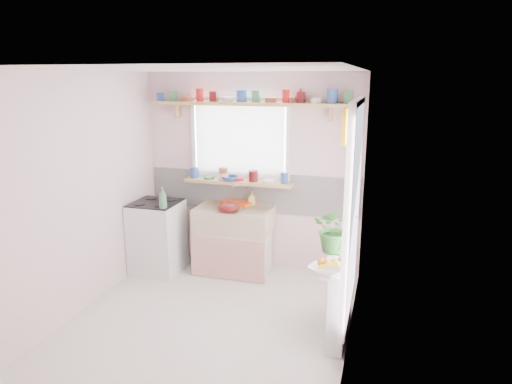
# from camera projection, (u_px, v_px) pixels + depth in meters

# --- Properties ---
(room) EXTENTS (3.20, 3.20, 3.20)m
(room) POSITION_uv_depth(u_px,v_px,m) (291.00, 178.00, 4.94)
(room) COLOR silver
(room) RESTS_ON ground
(sink_unit) EXTENTS (0.95, 0.65, 1.11)m
(sink_unit) POSITION_uv_depth(u_px,v_px,m) (234.00, 239.00, 5.79)
(sink_unit) COLOR white
(sink_unit) RESTS_ON ground
(cooker) EXTENTS (0.58, 0.58, 0.93)m
(cooker) POSITION_uv_depth(u_px,v_px,m) (157.00, 237.00, 5.81)
(cooker) COLOR white
(cooker) RESTS_ON ground
(radiator_ledge) EXTENTS (0.22, 0.95, 0.78)m
(radiator_ledge) POSITION_uv_depth(u_px,v_px,m) (340.00, 295.00, 4.39)
(radiator_ledge) COLOR white
(radiator_ledge) RESTS_ON ground
(windowsill) EXTENTS (1.40, 0.22, 0.04)m
(windowsill) POSITION_uv_depth(u_px,v_px,m) (238.00, 182.00, 5.79)
(windowsill) COLOR tan
(windowsill) RESTS_ON room
(pine_shelf) EXTENTS (2.52, 0.24, 0.04)m
(pine_shelf) POSITION_uv_depth(u_px,v_px,m) (249.00, 104.00, 5.50)
(pine_shelf) COLOR tan
(pine_shelf) RESTS_ON room
(shelf_crockery) EXTENTS (2.47, 0.11, 0.12)m
(shelf_crockery) POSITION_uv_depth(u_px,v_px,m) (249.00, 98.00, 5.48)
(shelf_crockery) COLOR #3359A5
(shelf_crockery) RESTS_ON pine_shelf
(sill_crockery) EXTENTS (1.35, 0.11, 0.12)m
(sill_crockery) POSITION_uv_depth(u_px,v_px,m) (237.00, 176.00, 5.78)
(sill_crockery) COLOR #3359A5
(sill_crockery) RESTS_ON windowsill
(dish_tray) EXTENTS (0.46, 0.40, 0.04)m
(dish_tray) POSITION_uv_depth(u_px,v_px,m) (239.00, 202.00, 5.87)
(dish_tray) COLOR #FF5416
(dish_tray) RESTS_ON sink_unit
(colander) EXTENTS (0.33, 0.33, 0.12)m
(colander) POSITION_uv_depth(u_px,v_px,m) (229.00, 207.00, 5.49)
(colander) COLOR #540E0E
(colander) RESTS_ON sink_unit
(jade_plant) EXTENTS (0.49, 0.45, 0.47)m
(jade_plant) POSITION_uv_depth(u_px,v_px,m) (335.00, 228.00, 4.40)
(jade_plant) COLOR #346E2C
(jade_plant) RESTS_ON radiator_ledge
(fruit_bowl) EXTENTS (0.40, 0.40, 0.07)m
(fruit_bowl) POSITION_uv_depth(u_px,v_px,m) (327.00, 270.00, 3.94)
(fruit_bowl) COLOR silver
(fruit_bowl) RESTS_ON radiator_ledge
(herb_pot) EXTENTS (0.15, 0.13, 0.24)m
(herb_pot) POSITION_uv_depth(u_px,v_px,m) (342.00, 254.00, 4.09)
(herb_pot) COLOR #386729
(herb_pot) RESTS_ON radiator_ledge
(soap_bottle_sink) EXTENTS (0.10, 0.10, 0.18)m
(soap_bottle_sink) POSITION_uv_depth(u_px,v_px,m) (252.00, 198.00, 5.81)
(soap_bottle_sink) COLOR #CACC5A
(soap_bottle_sink) RESTS_ON sink_unit
(sill_cup) EXTENTS (0.16, 0.16, 0.10)m
(sill_cup) POSITION_uv_depth(u_px,v_px,m) (223.00, 177.00, 5.76)
(sill_cup) COLOR beige
(sill_cup) RESTS_ON windowsill
(sill_bowl) EXTENTS (0.23, 0.23, 0.06)m
(sill_bowl) POSITION_uv_depth(u_px,v_px,m) (229.00, 179.00, 5.75)
(sill_bowl) COLOR #3156A0
(sill_bowl) RESTS_ON windowsill
(shelf_vase) EXTENTS (0.19, 0.19, 0.16)m
(shelf_vase) POSITION_uv_depth(u_px,v_px,m) (300.00, 96.00, 5.37)
(shelf_vase) COLOR #9C4430
(shelf_vase) RESTS_ON pine_shelf
(cooker_bottle) EXTENTS (0.12, 0.12, 0.26)m
(cooker_bottle) POSITION_uv_depth(u_px,v_px,m) (163.00, 198.00, 5.40)
(cooker_bottle) COLOR #458B5A
(cooker_bottle) RESTS_ON cooker
(fruit) EXTENTS (0.20, 0.14, 0.10)m
(fruit) POSITION_uv_depth(u_px,v_px,m) (328.00, 263.00, 3.93)
(fruit) COLOR orange
(fruit) RESTS_ON fruit_bowl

